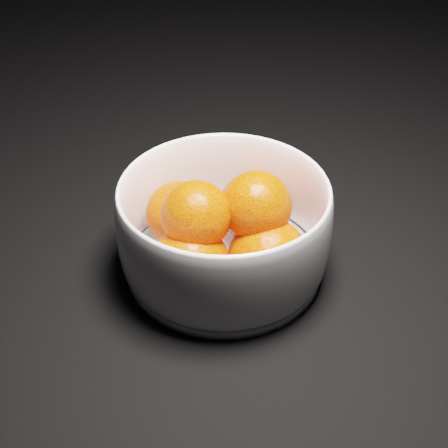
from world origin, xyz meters
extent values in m
cylinder|color=white|center=(0.25, -0.25, 0.01)|extent=(0.18, 0.18, 0.01)
sphere|color=#E94409|center=(0.28, -0.22, 0.04)|extent=(0.07, 0.07, 0.07)
sphere|color=#E94409|center=(0.21, -0.22, 0.04)|extent=(0.06, 0.06, 0.06)
sphere|color=#E94409|center=(0.22, -0.29, 0.04)|extent=(0.07, 0.07, 0.07)
sphere|color=#E94409|center=(0.28, -0.29, 0.04)|extent=(0.07, 0.07, 0.07)
sphere|color=#E94409|center=(0.22, -0.27, 0.08)|extent=(0.06, 0.06, 0.06)
sphere|color=#E94409|center=(0.27, -0.27, 0.08)|extent=(0.06, 0.06, 0.06)
camera|label=1|loc=(0.19, -0.68, 0.39)|focal=50.00mm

